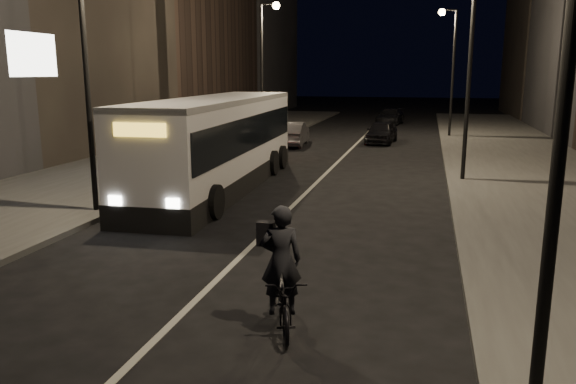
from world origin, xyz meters
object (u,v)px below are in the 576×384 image
Objects in this scene: streetlight_left_far at (266,54)px; city_bus at (218,140)px; streetlight_right_far at (450,55)px; car_near at (381,132)px; cyclist_on_bicycle at (283,289)px; car_mid at (292,134)px; car_far at (390,116)px; streetlight_right_mid at (464,43)px; streetlight_left_near at (92,34)px.

streetlight_left_far is 0.64× the size of city_bus.
streetlight_right_far reaches higher than car_near.
city_bus is at bearing 97.31° from cyclist_on_bicycle.
streetlight_right_far is at bearing 29.36° from streetlight_left_far.
car_far is at bearing -111.88° from car_mid.
streetlight_right_mid is at bearing 18.76° from city_bus.
cyclist_on_bicycle is at bearing -84.21° from car_near.
city_bus is 2.78× the size of car_far.
streetlight_right_far is at bearing 63.70° from city_bus.
streetlight_left_near is 6.19m from city_bus.
car_mid is (-5.54, 23.79, -0.02)m from cyclist_on_bicycle.
streetlight_left_near is 3.67× the size of cyclist_on_bicycle.
car_near is at bearing 70.60° from city_bus.
cyclist_on_bicycle is 24.43m from car_mid.
city_bus is 5.71× the size of cyclist_on_bicycle.
streetlight_left_far is at bearing 136.84° from streetlight_right_mid.
streetlight_left_far is (-10.66, 10.00, 0.00)m from streetlight_right_mid.
cyclist_on_bicycle is at bearing 98.06° from car_mid.
streetlight_left_far reaches higher than car_near.
streetlight_left_far is at bearing -20.74° from car_mid.
city_bus is at bearing 86.05° from car_mid.
car_far is (-4.22, 25.09, -4.70)m from streetlight_right_mid.
streetlight_right_far is at bearing -149.06° from car_mid.
streetlight_left_far reaches higher than city_bus.
cyclist_on_bicycle reaches higher than car_mid.
car_near is 0.88× the size of car_far.
streetlight_left_near is at bearing 120.75° from cyclist_on_bicycle.
city_bus is (1.98, 4.69, -3.52)m from streetlight_left_near.
streetlight_right_mid and streetlight_left_near have the same top height.
streetlight_right_far reaches higher than car_mid.
car_near is (6.76, 2.03, -4.68)m from streetlight_left_far.
streetlight_right_mid is 1.00× the size of streetlight_left_far.
streetlight_left_far is 3.67× the size of cyclist_on_bicycle.
cyclist_on_bicycle is (-3.39, -30.28, -4.62)m from streetlight_right_far.
car_mid is at bearing -99.85° from car_far.
city_bus is at bearing -159.17° from streetlight_right_mid.
streetlight_left_far reaches higher than cyclist_on_bicycle.
car_mid is at bearing 133.19° from streetlight_right_mid.
streetlight_left_near is 10.66m from cyclist_on_bicycle.
streetlight_left_far is 2.03× the size of car_near.
streetlight_right_far and streetlight_left_near have the same top height.
streetlight_right_mid is 16.00m from streetlight_right_far.
streetlight_left_far is 1.87× the size of car_mid.
car_near reaches higher than car_far.
streetlight_right_far is 3.67× the size of cyclist_on_bicycle.
cyclist_on_bicycle is at bearing -66.31° from city_bus.
streetlight_left_far is at bearing 96.38° from city_bus.
cyclist_on_bicycle reaches higher than car_far.
streetlight_right_mid reaches higher than cyclist_on_bicycle.
cyclist_on_bicycle is 0.49× the size of car_far.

